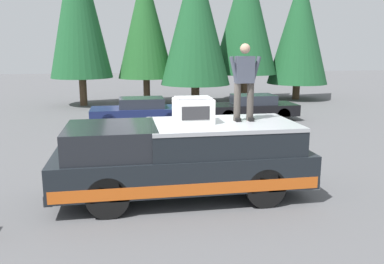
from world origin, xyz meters
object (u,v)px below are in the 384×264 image
object	(u,v)px
compressor_unit	(193,110)
pickup_truck	(183,158)
parked_car_black	(251,107)
parked_car_navy	(140,111)
person_on_truck_bed	(244,80)

from	to	relation	value
compressor_unit	pickup_truck	bearing A→B (deg)	104.24
parked_car_black	parked_car_navy	world-z (taller)	same
person_on_truck_bed	compressor_unit	bearing A→B (deg)	93.07
compressor_unit	person_on_truck_bed	world-z (taller)	person_on_truck_bed
parked_car_black	parked_car_navy	xyz separation A→B (m)	(-0.27, 5.09, 0.00)
parked_car_navy	compressor_unit	bearing A→B (deg)	-174.72
person_on_truck_bed	parked_car_black	size ratio (longest dim) A/B	0.41
person_on_truck_bed	parked_car_navy	size ratio (longest dim) A/B	0.41
pickup_truck	parked_car_navy	xyz separation A→B (m)	(8.70, 0.56, -0.29)
pickup_truck	parked_car_black	bearing A→B (deg)	-26.81
parked_car_black	parked_car_navy	distance (m)	5.10
pickup_truck	person_on_truck_bed	xyz separation A→B (m)	(0.12, -1.39, 1.68)
pickup_truck	parked_car_black	distance (m)	10.06
pickup_truck	person_on_truck_bed	size ratio (longest dim) A/B	3.28
pickup_truck	person_on_truck_bed	distance (m)	2.19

